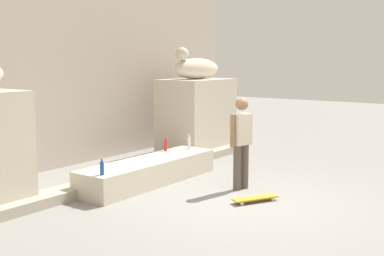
{
  "coord_description": "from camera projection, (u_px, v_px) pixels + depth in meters",
  "views": [
    {
      "loc": [
        -6.74,
        -3.96,
        2.33
      ],
      "look_at": [
        0.26,
        1.18,
        1.1
      ],
      "focal_mm": 45.0,
      "sensor_mm": 36.0,
      "label": 1
    }
  ],
  "objects": [
    {
      "name": "ground_plane",
      "position": [
        240.0,
        201.0,
        8.03
      ],
      "size": [
        40.0,
        40.0,
        0.0
      ],
      "primitive_type": "plane",
      "color": "gray"
    },
    {
      "name": "facade_wall",
      "position": [
        53.0,
        36.0,
        10.4
      ],
      "size": [
        11.87,
        0.6,
        5.67
      ],
      "primitive_type": "cube",
      "color": "#BAAC9F",
      "rests_on": "ground_plane"
    },
    {
      "name": "pedestal_right",
      "position": [
        197.0,
        116.0,
        12.17
      ],
      "size": [
        1.87,
        1.24,
        1.86
      ],
      "primitive_type": "cube",
      "color": "beige",
      "rests_on": "ground_plane"
    },
    {
      "name": "statue_reclining_right",
      "position": [
        196.0,
        68.0,
        11.98
      ],
      "size": [
        1.63,
        0.66,
        0.78
      ],
      "rotation": [
        0.0,
        0.0,
        3.08
      ],
      "color": "beige",
      "rests_on": "pedestal_right"
    },
    {
      "name": "ledge_block",
      "position": [
        150.0,
        171.0,
        9.17
      ],
      "size": [
        3.15,
        0.82,
        0.46
      ],
      "primitive_type": "cube",
      "color": "beige",
      "rests_on": "ground_plane"
    },
    {
      "name": "skater",
      "position": [
        241.0,
        139.0,
        8.64
      ],
      "size": [
        0.53,
        0.28,
        1.67
      ],
      "rotation": [
        0.0,
        0.0,
        2.92
      ],
      "color": "brown",
      "rests_on": "ground_plane"
    },
    {
      "name": "skateboard",
      "position": [
        255.0,
        198.0,
        7.96
      ],
      "size": [
        0.8,
        0.56,
        0.08
      ],
      "rotation": [
        0.0,
        0.0,
        2.64
      ],
      "color": "gold",
      "rests_on": "ground_plane"
    },
    {
      "name": "bottle_red",
      "position": [
        166.0,
        145.0,
        9.97
      ],
      "size": [
        0.06,
        0.06,
        0.3
      ],
      "color": "red",
      "rests_on": "ledge_block"
    },
    {
      "name": "bottle_clear",
      "position": [
        189.0,
        143.0,
        10.18
      ],
      "size": [
        0.06,
        0.06,
        0.33
      ],
      "color": "silver",
      "rests_on": "ledge_block"
    },
    {
      "name": "bottle_blue",
      "position": [
        102.0,
        168.0,
        7.89
      ],
      "size": [
        0.07,
        0.07,
        0.29
      ],
      "color": "#194C99",
      "rests_on": "ledge_block"
    },
    {
      "name": "stair_step",
      "position": [
        132.0,
        175.0,
        9.46
      ],
      "size": [
        8.03,
        0.5,
        0.17
      ],
      "primitive_type": "cube",
      "color": "#A9A08F",
      "rests_on": "ground_plane"
    }
  ]
}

